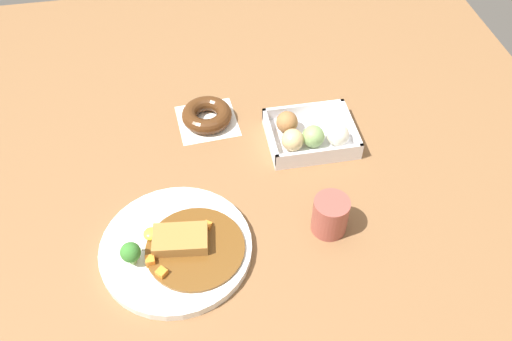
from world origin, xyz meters
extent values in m
plane|color=brown|center=(0.00, 0.00, 0.00)|extent=(1.60, 1.60, 0.00)
cylinder|color=white|center=(-0.12, -0.15, 0.01)|extent=(0.29, 0.29, 0.02)
cylinder|color=brown|center=(-0.09, -0.16, 0.02)|extent=(0.19, 0.19, 0.01)
cube|color=#A87538|center=(-0.11, -0.15, 0.04)|extent=(0.11, 0.07, 0.02)
cylinder|color=white|center=(-0.17, -0.12, 0.02)|extent=(0.06, 0.06, 0.00)
ellipsoid|color=yellow|center=(-0.17, -0.12, 0.03)|extent=(0.03, 0.03, 0.02)
cylinder|color=#8CB766|center=(-0.20, -0.17, 0.03)|extent=(0.01, 0.01, 0.02)
sphere|color=#387A2D|center=(-0.20, -0.17, 0.05)|extent=(0.04, 0.04, 0.04)
cube|color=orange|center=(-0.06, -0.12, 0.03)|extent=(0.02, 0.02, 0.01)
cube|color=orange|center=(-0.17, -0.18, 0.03)|extent=(0.02, 0.02, 0.02)
cube|color=orange|center=(-0.15, -0.21, 0.03)|extent=(0.02, 0.02, 0.02)
cube|color=white|center=(0.20, 0.09, 0.01)|extent=(0.19, 0.15, 0.01)
cube|color=white|center=(0.11, 0.09, 0.03)|extent=(0.01, 0.15, 0.03)
cube|color=white|center=(0.29, 0.09, 0.03)|extent=(0.01, 0.15, 0.03)
cube|color=white|center=(0.20, 0.02, 0.03)|extent=(0.19, 0.01, 0.03)
cube|color=white|center=(0.20, 0.17, 0.03)|extent=(0.19, 0.01, 0.03)
sphere|color=#DBB77A|center=(0.15, 0.07, 0.04)|extent=(0.05, 0.05, 0.05)
sphere|color=#84A860|center=(0.20, 0.07, 0.04)|extent=(0.05, 0.05, 0.05)
sphere|color=#EFE5C6|center=(0.25, 0.06, 0.04)|extent=(0.05, 0.05, 0.05)
sphere|color=#9E6B3D|center=(0.15, 0.12, 0.04)|extent=(0.05, 0.05, 0.05)
cube|color=white|center=(-0.02, 0.20, 0.00)|extent=(0.14, 0.14, 0.00)
torus|color=#4C2B14|center=(-0.02, 0.20, 0.02)|extent=(0.12, 0.12, 0.04)
cylinder|color=#9E4C42|center=(0.17, -0.15, 0.04)|extent=(0.07, 0.07, 0.08)
camera|label=1|loc=(-0.07, -0.73, 0.86)|focal=37.84mm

